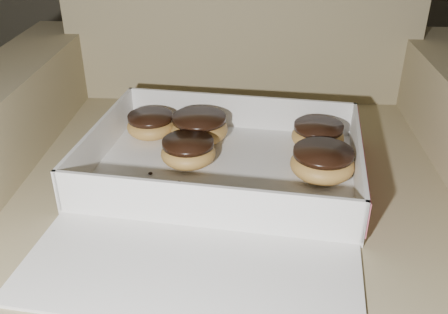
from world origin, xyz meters
name	(u,v)px	position (x,y,z in m)	size (l,w,h in m)	color
armchair	(235,206)	(-0.18, 0.89, 0.30)	(0.92, 0.78, 0.96)	#8D7F5A
bakery_box	(221,179)	(-0.20, 0.76, 0.44)	(0.49, 0.55, 0.07)	white
donut_a	(151,125)	(-0.33, 0.91, 0.46)	(0.09, 0.09, 0.04)	#CA9446
donut_b	(322,163)	(-0.04, 0.79, 0.47)	(0.10, 0.10, 0.05)	#CA9446
donut_c	(188,152)	(-0.25, 0.82, 0.46)	(0.09, 0.09, 0.05)	#CA9446
donut_d	(199,128)	(-0.24, 0.90, 0.47)	(0.10, 0.10, 0.05)	#CA9446
donut_e	(318,135)	(-0.03, 0.89, 0.46)	(0.09, 0.09, 0.05)	#CA9446
crumb_a	(112,184)	(-0.37, 0.74, 0.44)	(0.01, 0.01, 0.00)	black
crumb_b	(303,217)	(-0.07, 0.67, 0.44)	(0.01, 0.01, 0.00)	black
crumb_c	(150,173)	(-0.31, 0.78, 0.44)	(0.01, 0.01, 0.00)	black
crumb_d	(179,182)	(-0.26, 0.75, 0.44)	(0.01, 0.01, 0.00)	black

